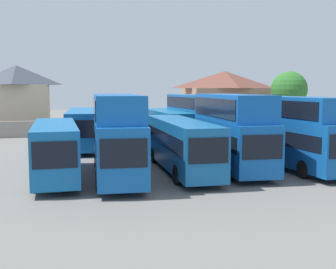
# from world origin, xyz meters

# --- Properties ---
(ground) EXTENTS (140.00, 140.00, 0.00)m
(ground) POSITION_xyz_m (0.00, 18.00, 0.00)
(ground) COLOR slate
(depot_boundary_wall) EXTENTS (56.00, 0.50, 1.80)m
(depot_boundary_wall) POSITION_xyz_m (0.00, 23.34, 0.90)
(depot_boundary_wall) COLOR gray
(depot_boundary_wall) RESTS_ON ground
(bus_1) EXTENTS (2.71, 10.22, 3.29)m
(bus_1) POSITION_xyz_m (-7.59, -0.03, 1.88)
(bus_1) COLOR #1460A4
(bus_1) RESTS_ON ground
(bus_2) EXTENTS (3.16, 12.07, 4.98)m
(bus_2) POSITION_xyz_m (-3.96, -0.03, 2.81)
(bus_2) COLOR #1156A5
(bus_2) RESTS_ON ground
(bus_3) EXTENTS (2.66, 11.90, 3.32)m
(bus_3) POSITION_xyz_m (0.24, 0.38, 1.90)
(bus_3) COLOR #145B98
(bus_3) RESTS_ON ground
(bus_4) EXTENTS (3.10, 10.28, 4.97)m
(bus_4) POSITION_xyz_m (3.66, 0.23, 2.80)
(bus_4) COLOR #1054A7
(bus_4) RESTS_ON ground
(bus_5) EXTENTS (3.11, 11.97, 4.82)m
(bus_5) POSITION_xyz_m (7.71, 0.40, 2.72)
(bus_5) COLOR #1253A1
(bus_5) RESTS_ON ground
(bus_6) EXTENTS (3.24, 12.05, 3.42)m
(bus_6) POSITION_xyz_m (-5.52, 13.22, 1.96)
(bus_6) COLOR #1560A5
(bus_6) RESTS_ON ground
(bus_7) EXTENTS (3.02, 10.67, 3.53)m
(bus_7) POSITION_xyz_m (-1.60, 13.51, 2.01)
(bus_7) COLOR #1A529D
(bus_7) RESTS_ON ground
(bus_8) EXTENTS (2.80, 11.45, 3.27)m
(bus_8) POSITION_xyz_m (2.40, 13.69, 1.88)
(bus_8) COLOR #116197
(bus_8) RESTS_ON ground
(bus_9) EXTENTS (3.38, 10.61, 4.77)m
(bus_9) POSITION_xyz_m (5.07, 13.14, 2.69)
(bus_9) COLOR #125594
(bus_9) RESTS_ON ground
(house_terrace_left) EXTENTS (7.81, 7.79, 8.22)m
(house_terrace_left) POSITION_xyz_m (-12.87, 29.78, 4.20)
(house_terrace_left) COLOR #C6B293
(house_terrace_left) RESTS_ON ground
(house_terrace_centre) EXTENTS (10.89, 7.62, 7.78)m
(house_terrace_centre) POSITION_xyz_m (14.39, 30.10, 3.97)
(house_terrace_centre) COLOR #9E7A60
(house_terrace_centre) RESTS_ON ground
(tree_left_of_lot) EXTENTS (4.36, 4.36, 7.47)m
(tree_left_of_lot) POSITION_xyz_m (19.36, 21.34, 5.24)
(tree_left_of_lot) COLOR brown
(tree_left_of_lot) RESTS_ON ground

